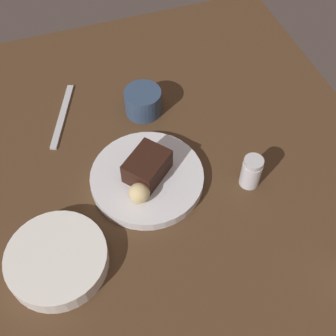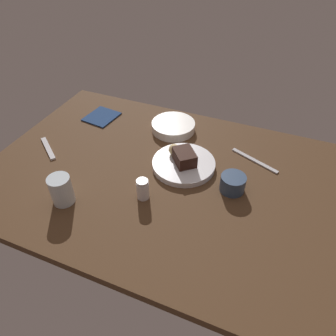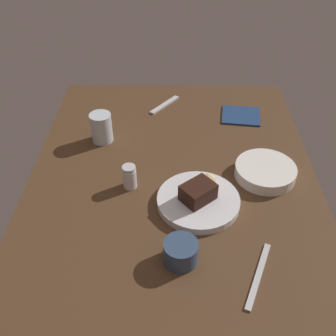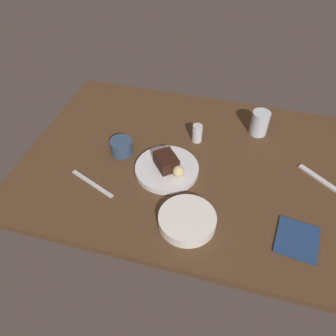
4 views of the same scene
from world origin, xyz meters
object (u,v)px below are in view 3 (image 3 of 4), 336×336
chocolate_cake_slice (196,192)px  side_bowl (264,171)px  coffee_cup (179,252)px  dessert_spoon (164,105)px  water_glass (100,128)px  folded_napkin (240,116)px  salt_shaker (128,176)px  bread_roll (207,181)px  dessert_plate (197,201)px  butter_knife (257,275)px

chocolate_cake_slice → side_bowl: chocolate_cake_slice is taller
coffee_cup → dessert_spoon: (69.84, 5.30, -2.49)cm
water_glass → folded_napkin: 49.66cm
salt_shaker → bread_roll: bearing=-96.2°
coffee_cup → side_bowl: bearing=-39.1°
salt_shaker → coffee_cup: salt_shaker is taller
dessert_plate → butter_knife: 26.09cm
coffee_cup → folded_napkin: bearing=-19.3°
water_glass → butter_knife: bearing=-140.6°
side_bowl → folded_napkin: bearing=5.0°
bread_roll → folded_napkin: 42.08cm
side_bowl → coffee_cup: 39.36cm
water_glass → dessert_spoon: water_glass is taller
salt_shaker → dessert_spoon: (43.98, -8.77, -3.17)cm
bread_roll → salt_shaker: 22.02cm
coffee_cup → dessert_spoon: size_ratio=0.54×
dessert_plate → coffee_cup: bearing=165.2°
folded_napkin → chocolate_cake_slice: bearing=158.8°
dessert_plate → folded_napkin: size_ratio=1.69×
salt_shaker → side_bowl: 39.22cm
salt_shaker → butter_knife: (-30.02, -31.63, -3.27)cm
bread_roll → coffee_cup: 24.80cm
chocolate_cake_slice → dessert_plate: bearing=-41.9°
dessert_plate → bread_roll: size_ratio=5.65×
water_glass → dessert_spoon: (22.10, -19.77, -4.47)cm
folded_napkin → side_bowl: bearing=-175.0°
chocolate_cake_slice → side_bowl: (12.13, -20.15, -2.76)cm
dessert_spoon → folded_napkin: dessert_spoon is taller
bread_roll → folded_napkin: (39.44, -14.17, -3.80)cm
butter_knife → folded_napkin: (67.10, -4.42, 0.05)cm
butter_knife → folded_napkin: size_ratio=1.44×
folded_napkin → bread_roll: bearing=160.2°
side_bowl → bread_roll: bearing=112.4°
dessert_plate → coffee_cup: 19.38cm
chocolate_cake_slice → bread_roll: chocolate_cake_slice is taller
side_bowl → butter_knife: size_ratio=0.93×
chocolate_cake_slice → butter_knife: (-22.54, -12.88, -4.26)cm
dessert_plate → butter_knife: dessert_plate is taller
salt_shaker → water_glass: bearing=26.7°
water_glass → coffee_cup: size_ratio=1.18×
dessert_plate → dessert_spoon: size_ratio=1.49×
salt_shaker → dessert_spoon: 44.95cm
salt_shaker → folded_napkin: size_ratio=0.54×
dessert_spoon → folded_napkin: (-6.90, -27.29, -0.05)cm
salt_shaker → folded_napkin: bearing=-44.2°
dessert_plate → chocolate_cake_slice: 3.47cm
dessert_plate → dessert_spoon: dessert_plate is taller
folded_napkin → water_glass: bearing=107.9°
coffee_cup → folded_napkin: size_ratio=0.62×
bread_roll → side_bowl: size_ratio=0.22×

